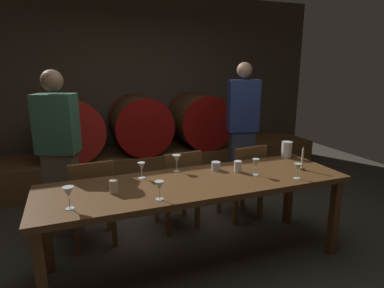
{
  "coord_description": "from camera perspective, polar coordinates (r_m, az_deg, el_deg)",
  "views": [
    {
      "loc": [
        -0.99,
        -2.53,
        1.73
      ],
      "look_at": [
        0.01,
        0.04,
        1.05
      ],
      "focal_mm": 30.15,
      "sensor_mm": 36.0,
      "label": 1
    }
  ],
  "objects": [
    {
      "name": "cup_center",
      "position": [
        3.02,
        4.25,
        -3.89
      ],
      "size": [
        0.08,
        0.08,
        0.08
      ],
      "primitive_type": "cylinder",
      "color": "silver",
      "rests_on": "dining_table"
    },
    {
      "name": "ground_plane",
      "position": [
        3.22,
        0.16,
        -18.7
      ],
      "size": [
        8.4,
        8.4,
        0.0
      ],
      "primitive_type": "plane",
      "color": "#3F3A33"
    },
    {
      "name": "wine_glass_center_left",
      "position": [
        2.36,
        -5.79,
        -7.45
      ],
      "size": [
        0.07,
        0.07,
        0.14
      ],
      "color": "silver",
      "rests_on": "dining_table"
    },
    {
      "name": "wine_barrel_left",
      "position": [
        4.82,
        -20.43,
        2.6
      ],
      "size": [
        0.84,
        0.83,
        0.84
      ],
      "color": "#513319",
      "rests_on": "barrel_shelf"
    },
    {
      "name": "chair_center",
      "position": [
        3.43,
        -2.32,
        -7.45
      ],
      "size": [
        0.43,
        0.43,
        0.88
      ],
      "rotation": [
        0.0,
        0.0,
        3.23
      ],
      "color": "brown",
      "rests_on": "ground"
    },
    {
      "name": "wine_glass_center_right",
      "position": [
        2.96,
        -2.77,
        -2.71
      ],
      "size": [
        0.08,
        0.08,
        0.16
      ],
      "color": "silver",
      "rests_on": "dining_table"
    },
    {
      "name": "guest_left",
      "position": [
        3.47,
        -22.41,
        -1.67
      ],
      "size": [
        0.44,
        0.37,
        1.69
      ],
      "rotation": [
        0.0,
        0.0,
        2.74
      ],
      "color": "brown",
      "rests_on": "ground"
    },
    {
      "name": "cup_left",
      "position": [
        2.55,
        -13.66,
        -7.35
      ],
      "size": [
        0.06,
        0.06,
        0.11
      ],
      "primitive_type": "cylinder",
      "color": "beige",
      "rests_on": "dining_table"
    },
    {
      "name": "pitcher",
      "position": [
        3.56,
        16.41,
        -0.94
      ],
      "size": [
        0.11,
        0.11,
        0.17
      ],
      "color": "white",
      "rests_on": "dining_table"
    },
    {
      "name": "cup_right",
      "position": [
        2.99,
        8.1,
        -3.93
      ],
      "size": [
        0.07,
        0.07,
        0.1
      ],
      "primitive_type": "cylinder",
      "color": "white",
      "rests_on": "dining_table"
    },
    {
      "name": "wine_barrel_right",
      "position": [
        5.2,
        1.22,
        4.24
      ],
      "size": [
        0.84,
        0.83,
        0.84
      ],
      "color": "#513319",
      "rests_on": "barrel_shelf"
    },
    {
      "name": "back_wall",
      "position": [
        5.39,
        -10.7,
        10.15
      ],
      "size": [
        6.46,
        0.24,
        2.82
      ],
      "primitive_type": "cube",
      "color": "#473A2D",
      "rests_on": "ground"
    },
    {
      "name": "chair_left",
      "position": [
        3.25,
        -17.18,
        -9.31
      ],
      "size": [
        0.41,
        0.41,
        0.88
      ],
      "rotation": [
        0.0,
        0.0,
        3.18
      ],
      "color": "brown",
      "rests_on": "ground"
    },
    {
      "name": "guest_right",
      "position": [
        4.27,
        8.88,
        2.49
      ],
      "size": [
        0.43,
        0.34,
        1.77
      ],
      "rotation": [
        0.0,
        0.0,
        2.86
      ],
      "color": "#33384C",
      "rests_on": "ground"
    },
    {
      "name": "wine_glass_right",
      "position": [
        2.91,
        11.2,
        -3.45
      ],
      "size": [
        0.06,
        0.06,
        0.15
      ],
      "color": "silver",
      "rests_on": "dining_table"
    },
    {
      "name": "chair_right",
      "position": [
        3.69,
        9.17,
        -6.04
      ],
      "size": [
        0.44,
        0.44,
        0.88
      ],
      "rotation": [
        0.0,
        0.0,
        3.24
      ],
      "color": "brown",
      "rests_on": "ground"
    },
    {
      "name": "dining_table",
      "position": [
        2.78,
        0.92,
        -7.92
      ],
      "size": [
        2.61,
        0.78,
        0.78
      ],
      "color": "brown",
      "rests_on": "ground"
    },
    {
      "name": "barrel_shelf",
      "position": [
        5.07,
        -8.95,
        -3.63
      ],
      "size": [
        5.82,
        0.9,
        0.45
      ],
      "primitive_type": "cube",
      "color": "brown",
      "rests_on": "ground"
    },
    {
      "name": "wine_glass_far_right",
      "position": [
        2.92,
        18.21,
        -4.04
      ],
      "size": [
        0.07,
        0.07,
        0.13
      ],
      "color": "silver",
      "rests_on": "dining_table"
    },
    {
      "name": "wine_barrel_center",
      "position": [
        4.92,
        -9.26,
        3.5
      ],
      "size": [
        0.84,
        0.83,
        0.84
      ],
      "color": "#513319",
      "rests_on": "barrel_shelf"
    },
    {
      "name": "wine_glass_far_left",
      "position": [
        2.35,
        -21.02,
        -8.05
      ],
      "size": [
        0.08,
        0.08,
        0.16
      ],
      "color": "white",
      "rests_on": "dining_table"
    },
    {
      "name": "candle_center",
      "position": [
        3.18,
        18.89,
        -3.22
      ],
      "size": [
        0.05,
        0.05,
        0.23
      ],
      "color": "olive",
      "rests_on": "dining_table"
    },
    {
      "name": "wine_glass_left",
      "position": [
        2.81,
        -8.93,
        -4.1
      ],
      "size": [
        0.07,
        0.07,
        0.14
      ],
      "color": "white",
      "rests_on": "dining_table"
    }
  ]
}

